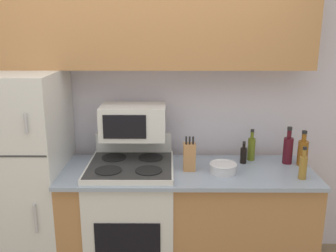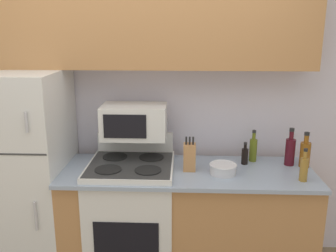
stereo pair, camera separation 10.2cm
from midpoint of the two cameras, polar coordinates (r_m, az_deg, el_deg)
wall_back at (r=3.21m, az=-4.30°, el=2.45°), size 8.00×0.05×2.55m
lower_cabinets at (r=3.09m, az=1.89°, el=-14.37°), size 1.92×0.67×0.91m
refrigerator at (r=3.20m, az=-22.19°, el=-7.14°), size 0.68×0.74×1.65m
upper_cabinets at (r=2.96m, az=-4.86°, el=15.20°), size 2.60×0.31×0.67m
stove at (r=3.08m, az=-6.48°, el=-13.79°), size 0.65×0.66×1.11m
microwave at (r=2.94m, az=-6.31°, el=0.65°), size 0.50×0.32×0.26m
knife_block at (r=2.84m, az=2.24°, el=-4.68°), size 0.09×0.10×0.27m
bowl at (r=2.82m, az=7.37°, el=-6.35°), size 0.20×0.20×0.08m
bottle_soy_sauce at (r=3.04m, az=10.49°, el=-4.31°), size 0.05×0.05×0.18m
bottle_olive_oil at (r=3.11m, az=11.68°, el=-3.30°), size 0.06×0.06×0.26m
bottle_vinegar at (r=2.83m, az=18.92°, el=-5.85°), size 0.06×0.06×0.24m
bottle_wine_red at (r=3.11m, az=16.92°, el=-3.40°), size 0.08×0.08×0.30m
bottle_whiskey at (r=3.11m, az=18.96°, el=-3.73°), size 0.08×0.08×0.28m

